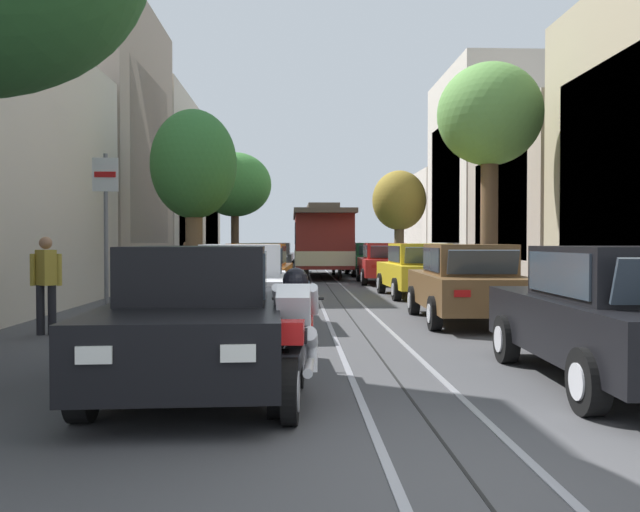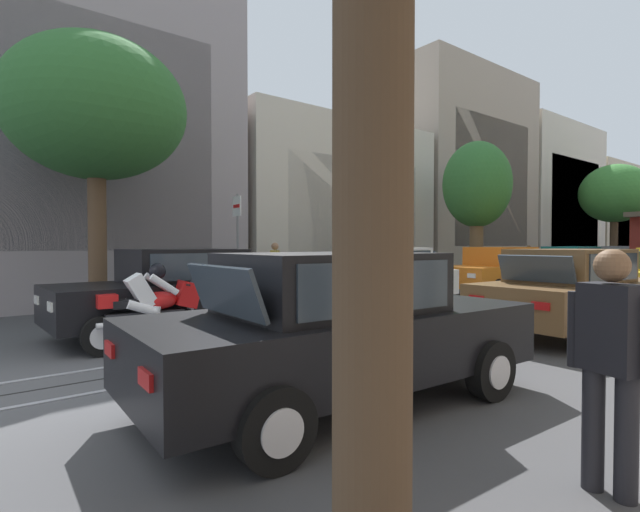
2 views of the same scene
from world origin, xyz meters
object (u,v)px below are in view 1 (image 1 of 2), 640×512
object	(u,v)px
parked_car_black_near_left	(198,316)
parked_car_brown_second_right	(467,283)
street_tree_kerb_right_mid	(399,202)
parked_car_green_fifth_right	(369,259)
motorcycle_with_rider	(295,341)
parked_car_red_fourth_right	(384,263)
parked_car_yellow_mid_right	(418,270)
pedestrian_on_left_pavement	(186,259)
street_tree_kerb_left_mid	(235,185)
street_tree_kerb_right_second	(490,118)
street_sign_post	(106,231)
parked_car_teal_fourth_left	(259,265)
parked_car_red_far_right	(348,254)
street_tree_kerb_left_second	(194,167)
parked_car_grey_sixth_left	(276,257)
cable_car_trolley	(321,241)
parked_car_black_near_right	(619,315)
parked_car_white_sixth_right	(357,256)
parked_car_grey_fifth_left	(268,260)
parked_car_orange_mid_left	(257,272)
parked_car_white_second_left	(242,285)
pedestrian_on_right_pavement	(46,279)

from	to	relation	value
parked_car_black_near_left	parked_car_brown_second_right	bearing A→B (deg)	51.46
street_tree_kerb_right_mid	parked_car_green_fifth_right	bearing A→B (deg)	-129.96
street_tree_kerb_right_mid	motorcycle_with_rider	world-z (taller)	street_tree_kerb_right_mid
parked_car_red_fourth_right	parked_car_yellow_mid_right	bearing A→B (deg)	-88.58
pedestrian_on_left_pavement	street_tree_kerb_left_mid	bearing A→B (deg)	78.86
street_tree_kerb_right_second	street_sign_post	xyz separation A→B (m)	(-8.46, -9.73, -3.50)
parked_car_red_fourth_right	street_tree_kerb_right_second	distance (m)	8.03
parked_car_teal_fourth_left	street_tree_kerb_right_mid	size ratio (longest dim) A/B	0.82
parked_car_green_fifth_right	street_sign_post	size ratio (longest dim) A/B	1.53
parked_car_red_far_right	street_tree_kerb_right_mid	world-z (taller)	street_tree_kerb_right_mid
street_tree_kerb_left_second	street_tree_kerb_right_mid	world-z (taller)	street_tree_kerb_left_second
parked_car_yellow_mid_right	parked_car_red_far_right	world-z (taller)	same
parked_car_grey_sixth_left	parked_car_red_far_right	size ratio (longest dim) A/B	1.00
street_sign_post	parked_car_brown_second_right	bearing A→B (deg)	30.48
street_tree_kerb_right_second	cable_car_trolley	distance (m)	12.42
parked_car_black_near_right	parked_car_yellow_mid_right	world-z (taller)	same
street_tree_kerb_right_mid	street_sign_post	size ratio (longest dim) A/B	1.84
parked_car_yellow_mid_right	street_tree_kerb_left_mid	bearing A→B (deg)	115.27
parked_car_black_near_right	street_tree_kerb_right_mid	bearing A→B (deg)	86.29
parked_car_teal_fourth_left	motorcycle_with_rider	bearing A→B (deg)	-85.64
parked_car_brown_second_right	parked_car_green_fifth_right	bearing A→B (deg)	89.80
street_tree_kerb_right_second	parked_car_white_sixth_right	bearing A→B (deg)	96.91
parked_car_black_near_left	motorcycle_with_rider	bearing A→B (deg)	-38.63
parked_car_black_near_left	parked_car_grey_fifth_left	world-z (taller)	same
parked_car_white_sixth_right	street_tree_kerb_left_mid	xyz separation A→B (m)	(-6.63, -3.95, 3.71)
parked_car_teal_fourth_left	parked_car_red_fourth_right	bearing A→B (deg)	17.10
parked_car_black_near_right	street_tree_kerb_right_second	size ratio (longest dim) A/B	0.64
street_tree_kerb_right_mid	cable_car_trolley	size ratio (longest dim) A/B	0.58
parked_car_yellow_mid_right	street_tree_kerb_left_mid	world-z (taller)	street_tree_kerb_left_mid
parked_car_orange_mid_left	parked_car_black_near_left	bearing A→B (deg)	-90.13
parked_car_grey_fifth_left	parked_car_brown_second_right	world-z (taller)	same
parked_car_yellow_mid_right	pedestrian_on_left_pavement	size ratio (longest dim) A/B	2.70
parked_car_black_near_left	parked_car_white_second_left	bearing A→B (deg)	89.50
parked_car_grey_fifth_left	street_sign_post	xyz separation A→B (m)	(-1.45, -20.24, 0.99)
parked_car_grey_fifth_left	parked_car_yellow_mid_right	distance (m)	11.60
parked_car_black_near_right	cable_car_trolley	bearing A→B (deg)	96.16
pedestrian_on_right_pavement	street_sign_post	world-z (taller)	street_sign_post
cable_car_trolley	street_sign_post	world-z (taller)	cable_car_trolley
parked_car_teal_fourth_left	street_tree_kerb_right_mid	bearing A→B (deg)	55.17
parked_car_teal_fourth_left	pedestrian_on_left_pavement	world-z (taller)	pedestrian_on_left_pavement
parked_car_white_second_left	parked_car_black_near_right	xyz separation A→B (m)	(4.71, -5.46, 0.00)
parked_car_white_second_left	parked_car_yellow_mid_right	bearing A→B (deg)	54.06
parked_car_green_fifth_right	parked_car_white_sixth_right	size ratio (longest dim) A/B	1.01
parked_car_brown_second_right	parked_car_yellow_mid_right	world-z (taller)	same
pedestrian_on_left_pavement	parked_car_grey_sixth_left	bearing A→B (deg)	70.08
parked_car_brown_second_right	parked_car_black_near_right	bearing A→B (deg)	-88.16
parked_car_black_near_left	parked_car_brown_second_right	xyz separation A→B (m)	(4.57, 5.74, 0.00)
street_tree_kerb_left_mid	street_tree_kerb_right_mid	xyz separation A→B (m)	(8.45, 0.21, -0.80)
parked_car_yellow_mid_right	parked_car_red_fourth_right	world-z (taller)	same
parked_car_white_sixth_right	motorcycle_with_rider	size ratio (longest dim) A/B	2.20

